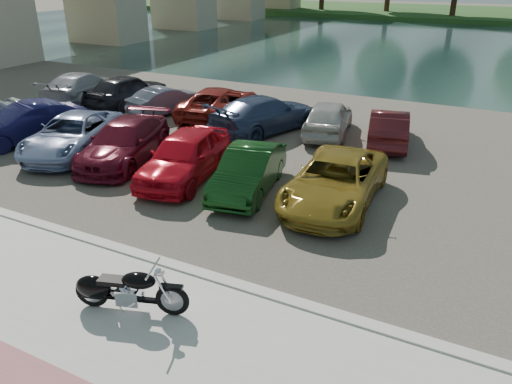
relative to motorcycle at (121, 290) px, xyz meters
The scene contains 20 objects.
ground 0.82m from the motorcycle, 23.64° to the right, with size 200.00×200.00×0.00m, color #595447.
promenade 1.45m from the motorcycle, 66.04° to the right, with size 60.00×6.00×0.10m, color beige.
kerb 1.91m from the motorcycle, 72.59° to the left, with size 60.00×0.30×0.14m, color beige.
parking_lot 10.79m from the motorcycle, 87.07° to the left, with size 60.00×18.00×0.04m, color #464038.
river 39.77m from the motorcycle, 89.21° to the left, with size 120.00×40.00×0.00m, color #1A2F2E.
far_bank 71.76m from the motorcycle, 89.56° to the left, with size 120.00×24.00×0.60m, color #1E4318.
motorcycle is the anchor object (origin of this frame).
car_1 12.19m from the motorcycle, 147.83° to the left, with size 1.56×4.48×1.48m, color #151541.
car_2 10.09m from the motorcycle, 140.68° to the left, with size 2.29×4.96×1.38m, color #7A8AB1.
car_3 8.61m from the motorcycle, 130.22° to the left, with size 1.95×4.80×1.39m, color #560C1C.
car_4 6.86m from the motorcycle, 114.16° to the left, with size 1.82×4.51×1.54m, color red.
car_5 6.30m from the motorcycle, 94.76° to the left, with size 1.40×4.02×1.32m, color #0F3811.
car_6 7.00m from the motorcycle, 72.87° to the left, with size 2.27×4.93×1.37m, color olive.
car_7 17.82m from the motorcycle, 137.29° to the left, with size 2.08×5.13×1.49m, color #92939A.
car_8 16.48m from the motorcycle, 130.04° to the left, with size 1.80×4.47×1.52m, color black.
car_9 14.74m from the motorcycle, 123.10° to the left, with size 1.29×3.71×1.22m, color slate.
car_10 13.85m from the motorcycle, 113.13° to the left, with size 2.32×5.04×1.40m, color maroon.
car_11 12.21m from the motorcycle, 103.13° to the left, with size 2.08×5.11×1.48m, color navy.
car_12 12.69m from the motorcycle, 91.38° to the left, with size 1.67×4.16×1.42m, color #B6B6B1.
car_13 12.82m from the motorcycle, 80.40° to the left, with size 1.41×4.04×1.33m, color #4A1317.
Camera 1 is at (5.48, -5.69, 6.30)m, focal length 35.00 mm.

